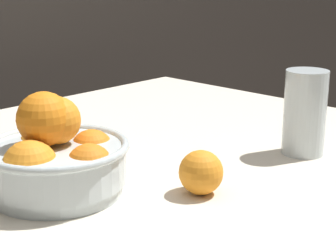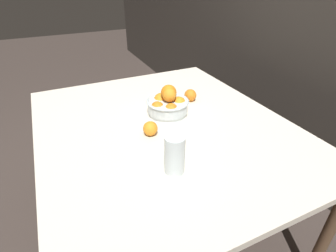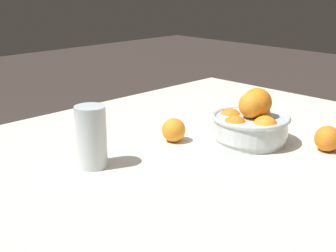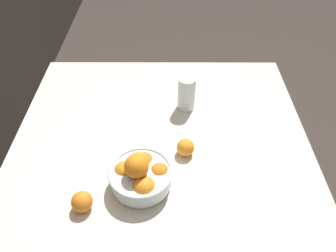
# 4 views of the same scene
# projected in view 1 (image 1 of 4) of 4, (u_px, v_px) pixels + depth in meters

# --- Properties ---
(dining_table) EXTENTS (1.39, 1.18, 0.71)m
(dining_table) POSITION_uv_depth(u_px,v_px,m) (131.00, 222.00, 0.89)
(dining_table) COLOR beige
(dining_table) RESTS_ON ground_plane
(fruit_bowl) EXTENTS (0.22, 0.22, 0.16)m
(fruit_bowl) POSITION_uv_depth(u_px,v_px,m) (56.00, 157.00, 0.84)
(fruit_bowl) COLOR silver
(fruit_bowl) RESTS_ON dining_table
(juice_glass) EXTENTS (0.08, 0.08, 0.16)m
(juice_glass) POSITION_uv_depth(u_px,v_px,m) (305.00, 118.00, 1.02)
(juice_glass) COLOR #F4A314
(juice_glass) RESTS_ON dining_table
(orange_loose_front) EXTENTS (0.07, 0.07, 0.07)m
(orange_loose_front) POSITION_uv_depth(u_px,v_px,m) (201.00, 172.00, 0.84)
(orange_loose_front) COLOR orange
(orange_loose_front) RESTS_ON dining_table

